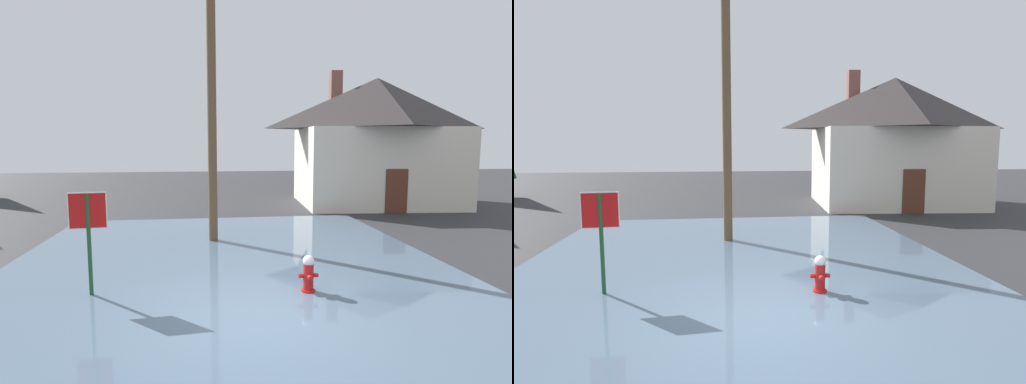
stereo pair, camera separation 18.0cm
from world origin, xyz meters
TOP-DOWN VIEW (x-y plane):
  - ground_plane at (0.00, 0.00)m, footprint 80.00×80.00m
  - flood_puddle at (-0.29, 3.46)m, footprint 11.11×12.72m
  - stop_sign_near at (-3.16, 1.51)m, footprint 0.73×0.09m
  - fire_hydrant at (1.25, 1.12)m, footprint 0.41×0.36m
  - utility_pole at (-0.57, 5.92)m, footprint 1.60×0.28m
  - house at (7.97, 13.20)m, footprint 8.64×6.93m

SIDE VIEW (x-z plane):
  - ground_plane at x=0.00m, z-range -0.10..0.00m
  - flood_puddle at x=-0.29m, z-range 0.00..0.06m
  - fire_hydrant at x=1.25m, z-range -0.01..0.82m
  - stop_sign_near at x=-3.16m, z-range 0.46..2.61m
  - house at x=7.97m, z-range -0.13..6.80m
  - utility_pole at x=-0.57m, z-range 0.18..9.58m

